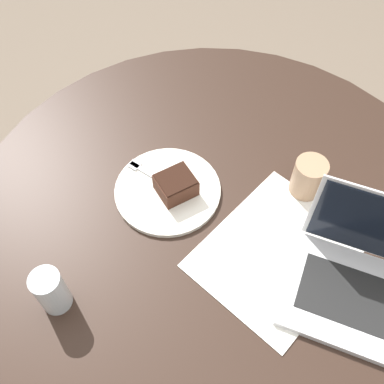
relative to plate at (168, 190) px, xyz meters
The scene contains 9 objects.
ground_plane 0.78m from the plate, 118.23° to the left, with size 12.00×12.00×0.00m, color #6B5B4C.
dining_table 0.21m from the plate, 118.23° to the left, with size 1.25×1.25×0.76m.
paper_document 0.31m from the plate, 109.96° to the left, with size 0.41×0.35×0.00m.
plate is the anchor object (origin of this frame).
cake_slice 0.04m from the plate, 127.41° to the left, with size 0.10×0.09×0.05m.
fork 0.06m from the plate, 80.86° to the right, with size 0.07×0.17×0.00m.
coffee_glass 0.35m from the plate, 144.46° to the left, with size 0.08×0.08×0.10m.
water_glass 0.37m from the plate, 14.92° to the left, with size 0.06×0.06×0.12m.
laptop 0.51m from the plate, 112.12° to the left, with size 0.37×0.40×0.23m.
Camera 1 is at (0.40, 0.43, 1.69)m, focal length 42.00 mm.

